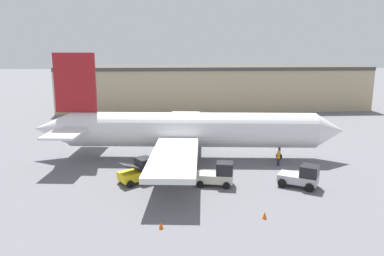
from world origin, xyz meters
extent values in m
plane|color=slate|center=(0.00, 0.00, 0.00)|extent=(400.00, 400.00, 0.00)
cube|color=tan|center=(7.14, 39.28, 4.15)|extent=(63.57, 16.57, 8.31)
cube|color=#47423D|center=(7.14, 39.28, 8.66)|extent=(63.57, 16.90, 0.70)
cylinder|color=silver|center=(0.00, 0.00, 3.45)|extent=(28.42, 6.68, 3.99)
cone|color=silver|center=(15.61, -1.51, 3.45)|extent=(3.55, 4.20, 3.91)
cone|color=silver|center=(-16.20, 1.56, 3.45)|extent=(4.73, 4.19, 3.79)
cube|color=silver|center=(-0.57, 8.80, 2.75)|extent=(5.59, 13.76, 0.50)
cube|color=silver|center=(-2.24, -8.53, 2.75)|extent=(5.59, 13.76, 0.50)
cylinder|color=#939399|center=(-0.76, 6.79, 1.23)|extent=(3.11, 2.63, 2.37)
cylinder|color=#939399|center=(-2.04, -6.52, 1.23)|extent=(3.11, 2.63, 2.37)
cube|color=maroon|center=(-13.23, 1.28, 8.81)|extent=(4.73, 0.81, 6.74)
cube|color=silver|center=(-12.80, 5.64, 3.85)|extent=(4.03, 5.11, 0.24)
cube|color=silver|center=(-13.65, -3.09, 3.85)|extent=(4.03, 5.11, 0.24)
cylinder|color=#38383D|center=(10.09, -0.97, 0.73)|extent=(0.28, 0.28, 1.45)
cylinder|color=black|center=(10.09, -0.97, 0.35)|extent=(0.73, 0.42, 0.70)
cylinder|color=#38383D|center=(-1.65, -2.45, 0.73)|extent=(0.28, 0.28, 1.45)
cylinder|color=black|center=(-1.65, -2.45, 0.45)|extent=(0.93, 0.43, 0.90)
cylinder|color=#38383D|center=(-1.15, 2.72, 0.73)|extent=(0.28, 0.28, 1.45)
cylinder|color=black|center=(-1.15, 2.72, 0.45)|extent=(0.93, 0.43, 0.90)
cylinder|color=#1E2338|center=(9.29, -3.35, 0.42)|extent=(0.28, 0.28, 0.84)
cylinder|color=orange|center=(9.29, -3.35, 1.17)|extent=(0.38, 0.38, 0.66)
sphere|color=tan|center=(9.29, -3.35, 1.62)|extent=(0.24, 0.24, 0.24)
cube|color=beige|center=(1.50, -8.82, 0.73)|extent=(3.77, 2.37, 0.79)
cube|color=black|center=(2.46, -9.03, 1.69)|extent=(1.82, 1.80, 1.13)
cylinder|color=black|center=(2.52, -9.90, 0.33)|extent=(0.70, 0.41, 0.66)
cylinder|color=black|center=(2.87, -8.26, 0.33)|extent=(0.70, 0.41, 0.66)
cylinder|color=black|center=(0.13, -9.38, 0.33)|extent=(0.70, 0.41, 0.66)
cylinder|color=black|center=(0.48, -7.75, 0.33)|extent=(0.70, 0.41, 0.66)
cube|color=yellow|center=(-5.87, -7.61, 0.74)|extent=(3.69, 3.24, 0.80)
cube|color=black|center=(-5.11, -7.13, 1.70)|extent=(2.07, 2.14, 1.14)
cube|color=#333333|center=(-6.36, -7.92, 1.73)|extent=(2.37, 2.14, 0.77)
cylinder|color=black|center=(-4.43, -7.78, 0.34)|extent=(0.72, 0.59, 0.67)
cylinder|color=black|center=(-5.39, -6.24, 0.34)|extent=(0.72, 0.59, 0.67)
cylinder|color=black|center=(-6.35, -8.98, 0.34)|extent=(0.72, 0.59, 0.67)
cylinder|color=black|center=(-7.31, -7.43, 0.34)|extent=(0.72, 0.59, 0.67)
cube|color=#B2B2B7|center=(9.26, -9.71, 0.77)|extent=(3.96, 3.38, 0.73)
cube|color=black|center=(10.10, -10.22, 1.65)|extent=(2.18, 2.20, 1.04)
cylinder|color=black|center=(9.85, -11.13, 0.40)|extent=(0.84, 0.66, 0.81)
cylinder|color=black|center=(10.79, -9.57, 0.40)|extent=(0.84, 0.66, 0.81)
cylinder|color=black|center=(7.73, -9.85, 0.40)|extent=(0.84, 0.66, 0.81)
cylinder|color=black|center=(8.67, -8.30, 0.40)|extent=(0.84, 0.66, 0.81)
cone|color=#EF590F|center=(4.44, -16.19, 0.28)|extent=(0.36, 0.36, 0.55)
cone|color=#EF590F|center=(-3.37, -17.29, 0.28)|extent=(0.36, 0.36, 0.55)
camera|label=1|loc=(-2.80, -42.04, 12.64)|focal=35.00mm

